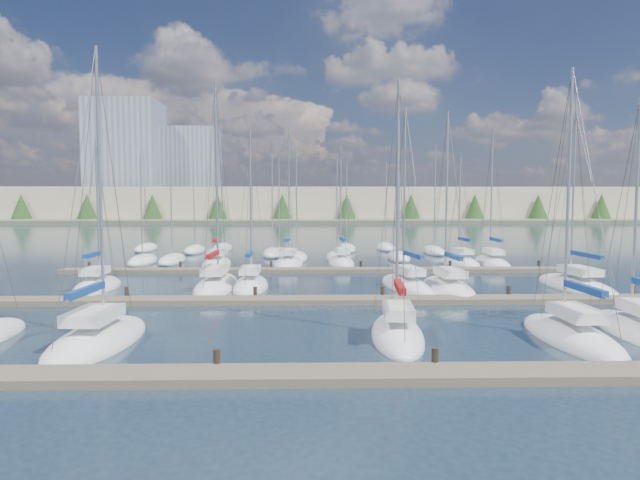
{
  "coord_description": "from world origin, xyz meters",
  "views": [
    {
      "loc": [
        -0.64,
        -16.26,
        6.28
      ],
      "look_at": [
        0.0,
        14.0,
        4.0
      ],
      "focal_mm": 30.0,
      "sensor_mm": 36.0,
      "label": 1
    }
  ],
  "objects_px": {
    "sailboat_m": "(576,286)",
    "sailboat_n": "(217,264)",
    "sailboat_p": "(341,262)",
    "sailboat_r": "(492,263)",
    "sailboat_k": "(407,286)",
    "sailboat_i": "(216,285)",
    "sailboat_d": "(397,334)",
    "sailboat_j": "(251,285)",
    "sailboat_o": "(289,263)",
    "sailboat_e": "(571,336)",
    "sailboat_c": "(98,340)",
    "sailboat_h": "(97,287)",
    "sailboat_q": "(461,263)",
    "sailboat_l": "(448,288)",
    "sailboat_f": "(638,332)"
  },
  "relations": [
    {
      "from": "sailboat_m",
      "to": "sailboat_n",
      "type": "relative_size",
      "value": 0.85
    },
    {
      "from": "sailboat_p",
      "to": "sailboat_r",
      "type": "xyz_separation_m",
      "value": [
        14.6,
        -0.8,
        0.0
      ]
    },
    {
      "from": "sailboat_k",
      "to": "sailboat_i",
      "type": "xyz_separation_m",
      "value": [
        -13.56,
        0.5,
        0.0
      ]
    },
    {
      "from": "sailboat_i",
      "to": "sailboat_d",
      "type": "relative_size",
      "value": 1.25
    },
    {
      "from": "sailboat_i",
      "to": "sailboat_j",
      "type": "distance_m",
      "value": 2.46
    },
    {
      "from": "sailboat_m",
      "to": "sailboat_o",
      "type": "xyz_separation_m",
      "value": [
        -20.92,
        14.0,
        0.02
      ]
    },
    {
      "from": "sailboat_e",
      "to": "sailboat_c",
      "type": "relative_size",
      "value": 0.94
    },
    {
      "from": "sailboat_p",
      "to": "sailboat_m",
      "type": "height_order",
      "value": "sailboat_m"
    },
    {
      "from": "sailboat_h",
      "to": "sailboat_q",
      "type": "bearing_deg",
      "value": 24.42
    },
    {
      "from": "sailboat_i",
      "to": "sailboat_n",
      "type": "xyz_separation_m",
      "value": [
        -2.22,
        13.08,
        0.01
      ]
    },
    {
      "from": "sailboat_p",
      "to": "sailboat_m",
      "type": "xyz_separation_m",
      "value": [
        15.78,
        -14.81,
        -0.02
      ]
    },
    {
      "from": "sailboat_l",
      "to": "sailboat_c",
      "type": "bearing_deg",
      "value": -146.75
    },
    {
      "from": "sailboat_m",
      "to": "sailboat_e",
      "type": "height_order",
      "value": "sailboat_m"
    },
    {
      "from": "sailboat_o",
      "to": "sailboat_l",
      "type": "bearing_deg",
      "value": -47.11
    },
    {
      "from": "sailboat_h",
      "to": "sailboat_i",
      "type": "bearing_deg",
      "value": 1.86
    },
    {
      "from": "sailboat_o",
      "to": "sailboat_d",
      "type": "bearing_deg",
      "value": -72.8
    },
    {
      "from": "sailboat_k",
      "to": "sailboat_n",
      "type": "distance_m",
      "value": 20.82
    },
    {
      "from": "sailboat_e",
      "to": "sailboat_d",
      "type": "height_order",
      "value": "sailboat_e"
    },
    {
      "from": "sailboat_d",
      "to": "sailboat_h",
      "type": "relative_size",
      "value": 1.1
    },
    {
      "from": "sailboat_l",
      "to": "sailboat_d",
      "type": "distance_m",
      "value": 13.7
    },
    {
      "from": "sailboat_k",
      "to": "sailboat_o",
      "type": "bearing_deg",
      "value": 114.04
    },
    {
      "from": "sailboat_p",
      "to": "sailboat_k",
      "type": "bearing_deg",
      "value": -79.69
    },
    {
      "from": "sailboat_q",
      "to": "sailboat_j",
      "type": "relative_size",
      "value": 0.94
    },
    {
      "from": "sailboat_e",
      "to": "sailboat_c",
      "type": "bearing_deg",
      "value": 179.58
    },
    {
      "from": "sailboat_q",
      "to": "sailboat_m",
      "type": "height_order",
      "value": "sailboat_m"
    },
    {
      "from": "sailboat_c",
      "to": "sailboat_k",
      "type": "relative_size",
      "value": 1.01
    },
    {
      "from": "sailboat_e",
      "to": "sailboat_f",
      "type": "bearing_deg",
      "value": 12.05
    },
    {
      "from": "sailboat_d",
      "to": "sailboat_j",
      "type": "height_order",
      "value": "sailboat_d"
    },
    {
      "from": "sailboat_r",
      "to": "sailboat_j",
      "type": "height_order",
      "value": "sailboat_r"
    },
    {
      "from": "sailboat_j",
      "to": "sailboat_h",
      "type": "height_order",
      "value": "sailboat_j"
    },
    {
      "from": "sailboat_e",
      "to": "sailboat_d",
      "type": "bearing_deg",
      "value": 174.93
    },
    {
      "from": "sailboat_i",
      "to": "sailboat_n",
      "type": "relative_size",
      "value": 0.99
    },
    {
      "from": "sailboat_j",
      "to": "sailboat_f",
      "type": "bearing_deg",
      "value": -35.58
    },
    {
      "from": "sailboat_m",
      "to": "sailboat_c",
      "type": "bearing_deg",
      "value": -155.54
    },
    {
      "from": "sailboat_i",
      "to": "sailboat_j",
      "type": "bearing_deg",
      "value": -2.13
    },
    {
      "from": "sailboat_l",
      "to": "sailboat_h",
      "type": "bearing_deg",
      "value": 175.5
    },
    {
      "from": "sailboat_q",
      "to": "sailboat_e",
      "type": "bearing_deg",
      "value": -100.31
    },
    {
      "from": "sailboat_c",
      "to": "sailboat_d",
      "type": "height_order",
      "value": "sailboat_c"
    },
    {
      "from": "sailboat_m",
      "to": "sailboat_h",
      "type": "height_order",
      "value": "sailboat_m"
    },
    {
      "from": "sailboat_q",
      "to": "sailboat_i",
      "type": "height_order",
      "value": "sailboat_i"
    },
    {
      "from": "sailboat_p",
      "to": "sailboat_q",
      "type": "bearing_deg",
      "value": -6.51
    },
    {
      "from": "sailboat_j",
      "to": "sailboat_p",
      "type": "bearing_deg",
      "value": 62.3
    },
    {
      "from": "sailboat_m",
      "to": "sailboat_f",
      "type": "height_order",
      "value": "sailboat_m"
    },
    {
      "from": "sailboat_p",
      "to": "sailboat_h",
      "type": "distance_m",
      "value": 23.13
    },
    {
      "from": "sailboat_o",
      "to": "sailboat_h",
      "type": "xyz_separation_m",
      "value": [
        -12.94,
        -13.61,
        -0.01
      ]
    },
    {
      "from": "sailboat_k",
      "to": "sailboat_c",
      "type": "bearing_deg",
      "value": -147.57
    },
    {
      "from": "sailboat_k",
      "to": "sailboat_f",
      "type": "bearing_deg",
      "value": -66.96
    },
    {
      "from": "sailboat_l",
      "to": "sailboat_p",
      "type": "bearing_deg",
      "value": 110.67
    },
    {
      "from": "sailboat_e",
      "to": "sailboat_c",
      "type": "height_order",
      "value": "sailboat_c"
    },
    {
      "from": "sailboat_p",
      "to": "sailboat_i",
      "type": "distance_m",
      "value": 17.12
    }
  ]
}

